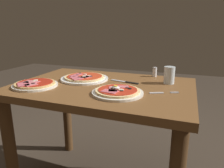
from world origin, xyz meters
name	(u,v)px	position (x,y,z in m)	size (l,w,h in m)	color
dining_table	(103,105)	(0.00, 0.00, 0.60)	(1.06, 0.74, 0.73)	brown
pizza_foreground	(118,92)	(0.14, -0.14, 0.75)	(0.27, 0.27, 0.05)	silver
pizza_across_left	(84,78)	(-0.16, 0.08, 0.74)	(0.31, 0.31, 0.03)	white
pizza_across_right	(35,84)	(-0.36, -0.17, 0.74)	(0.26, 0.26, 0.03)	silver
water_glass_near	(169,76)	(0.37, 0.17, 0.78)	(0.07, 0.07, 0.11)	silver
fork	(162,93)	(0.36, -0.05, 0.74)	(0.15, 0.08, 0.00)	silver
knife	(126,82)	(0.12, 0.10, 0.74)	(0.19, 0.06, 0.01)	silver
salt_shaker	(155,72)	(0.26, 0.33, 0.77)	(0.03, 0.03, 0.07)	white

